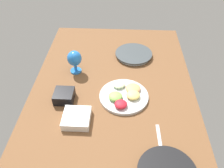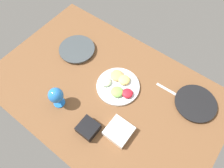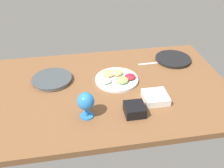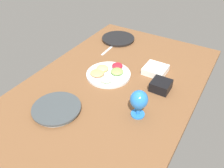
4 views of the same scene
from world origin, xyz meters
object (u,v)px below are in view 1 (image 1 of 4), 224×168
(dinner_plate_left, at_px, (134,54))
(hurricane_glass_blue, at_px, (74,59))
(square_bowl_white, at_px, (77,118))
(fruit_platter, at_px, (124,95))
(square_bowl_black, at_px, (64,95))

(dinner_plate_left, bearing_deg, hurricane_glass_blue, -63.12)
(hurricane_glass_blue, relative_size, square_bowl_white, 1.10)
(fruit_platter, height_order, square_bowl_white, fruit_platter)
(square_bowl_black, height_order, square_bowl_white, square_bowl_black)
(fruit_platter, xyz_separation_m, hurricane_glass_blue, (-0.24, -0.34, 0.09))
(dinner_plate_left, bearing_deg, square_bowl_white, -27.00)
(dinner_plate_left, distance_m, fruit_platter, 0.45)
(hurricane_glass_blue, bearing_deg, dinner_plate_left, 116.88)
(dinner_plate_left, bearing_deg, fruit_platter, -8.51)
(dinner_plate_left, xyz_separation_m, hurricane_glass_blue, (0.21, -0.41, 0.09))
(hurricane_glass_blue, distance_m, square_bowl_white, 0.45)
(square_bowl_black, bearing_deg, dinner_plate_left, 138.34)
(square_bowl_white, bearing_deg, dinner_plate_left, 153.00)
(square_bowl_black, distance_m, square_bowl_white, 0.19)
(fruit_platter, distance_m, hurricane_glass_blue, 0.42)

